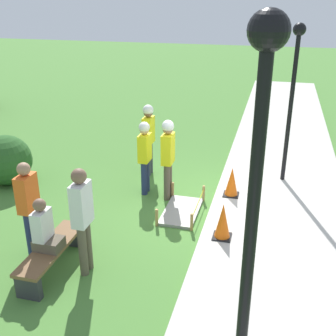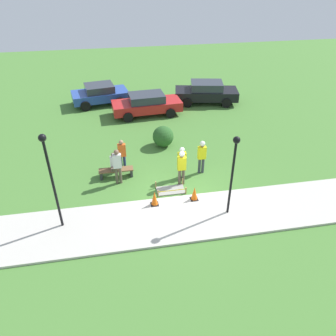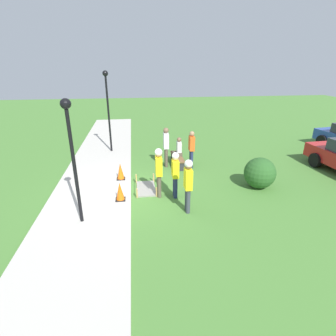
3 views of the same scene
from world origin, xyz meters
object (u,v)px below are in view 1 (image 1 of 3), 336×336
Objects in this scene: worker_trainee at (149,133)px; bystander_in_gray_shirt at (82,215)px; park_bench at (52,253)px; worker_assistant at (168,152)px; traffic_cone_far_patch at (232,182)px; lamppost_near at (294,81)px; worker_supervisor at (145,152)px; traffic_cone_near_patch at (223,221)px; person_seated_on_bench at (44,229)px; bystander_in_orange_shirt at (28,203)px; lamppost_far at (253,212)px.

worker_trainee is 0.97× the size of bystander_in_gray_shirt.
worker_assistant is at bearing -21.15° from park_bench.
traffic_cone_far_patch is 2.63m from lamppost_near.
park_bench is at bearing 100.15° from bystander_in_gray_shirt.
traffic_cone_far_patch is 0.36× the size of bystander_in_gray_shirt.
worker_supervisor is 0.93× the size of worker_assistant.
park_bench is at bearing 142.51° from traffic_cone_far_patch.
person_seated_on_bench is at bearing 121.15° from traffic_cone_near_patch.
traffic_cone_far_patch is 0.74× the size of person_seated_on_bench.
person_seated_on_bench is 6.15m from lamppost_near.
traffic_cone_near_patch is at bearing -54.89° from bystander_in_gray_shirt.
bystander_in_orange_shirt is (0.38, 0.58, 0.66)m from park_bench.
worker_supervisor is 0.41× the size of lamppost_far.
lamppost_far reaches higher than worker_assistant.
person_seated_on_bench is at bearing 55.53° from lamppost_far.
traffic_cone_far_patch is 0.39× the size of worker_supervisor.
bystander_in_orange_shirt is at bearing 146.64° from worker_assistant.
bystander_in_gray_shirt is at bearing 125.11° from traffic_cone_near_patch.
bystander_in_gray_shirt is (-1.45, 2.06, 0.62)m from traffic_cone_near_patch.
worker_trainee is (4.31, -0.42, 0.28)m from person_seated_on_bench.
lamppost_near reaches higher than traffic_cone_far_patch.
park_bench is (-3.35, 2.57, -0.11)m from traffic_cone_far_patch.
park_bench is 1.90× the size of person_seated_on_bench.
worker_supervisor is 0.92× the size of bystander_in_gray_shirt.
person_seated_on_bench is (-0.06, 0.05, 0.48)m from park_bench.
bystander_in_orange_shirt is at bearing 166.13° from worker_trainee.
park_bench is 4.70m from lamppost_far.
lamppost_near is at bearing -42.95° from traffic_cone_far_patch.
traffic_cone_near_patch is 0.41× the size of park_bench.
worker_trainee reaches higher than bystander_in_orange_shirt.
worker_trainee is at bearing -5.63° from person_seated_on_bench.
bystander_in_gray_shirt reaches higher than person_seated_on_bench.
lamppost_far is (-2.43, -2.69, 1.72)m from bystander_in_gray_shirt.
person_seated_on_bench is at bearing 141.84° from park_bench.
worker_trainee is 3.60m from lamppost_near.
park_bench is (-1.55, 2.61, -0.12)m from traffic_cone_near_patch.
lamppost_near is (2.99, -1.06, 2.05)m from traffic_cone_near_patch.
worker_supervisor is 6.37m from lamppost_far.
lamppost_near is (1.19, -1.11, 2.07)m from traffic_cone_far_patch.
bystander_in_orange_shirt is (-2.68, 1.76, -0.11)m from worker_assistant.
lamppost_near reaches higher than worker_assistant.
lamppost_far is at bearing -158.98° from worker_assistant.
bystander_in_gray_shirt is 4.02m from lamppost_far.
lamppost_near is at bearing -35.10° from bystander_in_gray_shirt.
worker_supervisor is at bearing 50.65° from traffic_cone_near_patch.
worker_trainee is at bearing 12.63° from worker_supervisor.
park_bench is at bearing -38.16° from person_seated_on_bench.
bystander_in_gray_shirt is (-0.28, -1.14, 0.08)m from bystander_in_orange_shirt.
traffic_cone_far_patch is at bearing 1.49° from traffic_cone_near_patch.
bystander_in_orange_shirt reaches higher than worker_supervisor.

